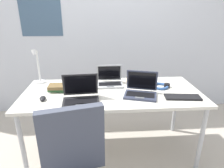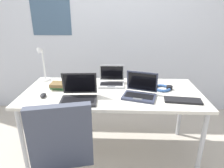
% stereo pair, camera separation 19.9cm
% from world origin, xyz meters
% --- Properties ---
extents(ground_plane, '(12.00, 12.00, 0.00)m').
position_xyz_m(ground_plane, '(0.00, 0.00, 0.00)').
color(ground_plane, '#B7AD9E').
extents(wall_back, '(6.00, 0.13, 2.60)m').
position_xyz_m(wall_back, '(-0.00, 1.10, 1.30)').
color(wall_back, silver).
rests_on(wall_back, ground_plane).
extents(desk, '(1.80, 0.80, 0.74)m').
position_xyz_m(desk, '(0.00, 0.00, 0.68)').
color(desk, silver).
rests_on(desk, ground_plane).
extents(desk_lamp, '(0.12, 0.18, 0.40)m').
position_xyz_m(desk_lamp, '(-0.80, 0.28, 0.94)').
color(desk_lamp, white).
rests_on(desk_lamp, desk).
extents(laptop_mid_desk, '(0.28, 0.23, 0.21)m').
position_xyz_m(laptop_mid_desk, '(-0.01, 0.19, 0.78)').
color(laptop_mid_desk, '#B7BABC').
rests_on(laptop_mid_desk, desk).
extents(laptop_back_left, '(0.34, 0.30, 0.24)m').
position_xyz_m(laptop_back_left, '(-0.30, -0.22, 0.79)').
color(laptop_back_left, '#232326').
rests_on(laptop_back_left, desk).
extents(laptop_near_mouse, '(0.36, 0.32, 0.23)m').
position_xyz_m(laptop_near_mouse, '(0.27, -0.11, 0.79)').
color(laptop_near_mouse, '#33384C').
rests_on(laptop_near_mouse, desk).
extents(external_keyboard, '(0.34, 0.16, 0.02)m').
position_xyz_m(external_keyboard, '(0.66, -0.21, 0.75)').
color(external_keyboard, black).
rests_on(external_keyboard, desk).
extents(computer_mouse, '(0.07, 0.10, 0.03)m').
position_xyz_m(computer_mouse, '(-0.66, -0.16, 0.76)').
color(computer_mouse, black).
rests_on(computer_mouse, desk).
extents(cell_phone, '(0.12, 0.15, 0.01)m').
position_xyz_m(cell_phone, '(0.33, 0.17, 0.74)').
color(cell_phone, black).
rests_on(cell_phone, desk).
extents(headphones, '(0.21, 0.18, 0.04)m').
position_xyz_m(headphones, '(0.52, 0.07, 0.76)').
color(headphones, '#335999').
rests_on(headphones, desk).
extents(pill_bottle, '(0.04, 0.04, 0.08)m').
position_xyz_m(pill_bottle, '(0.21, 0.29, 0.78)').
color(pill_bottle, gold).
rests_on(pill_bottle, desk).
extents(book_stack, '(0.22, 0.16, 0.07)m').
position_xyz_m(book_stack, '(-0.55, 0.06, 0.77)').
color(book_stack, '#336638').
rests_on(book_stack, desk).
extents(coffee_mug, '(0.11, 0.08, 0.09)m').
position_xyz_m(coffee_mug, '(-0.28, 0.02, 0.78)').
color(coffee_mug, black).
rests_on(coffee_mug, desk).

